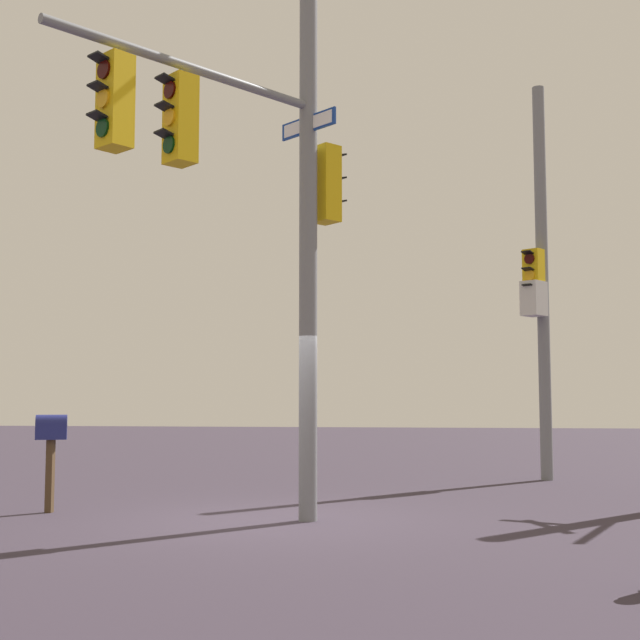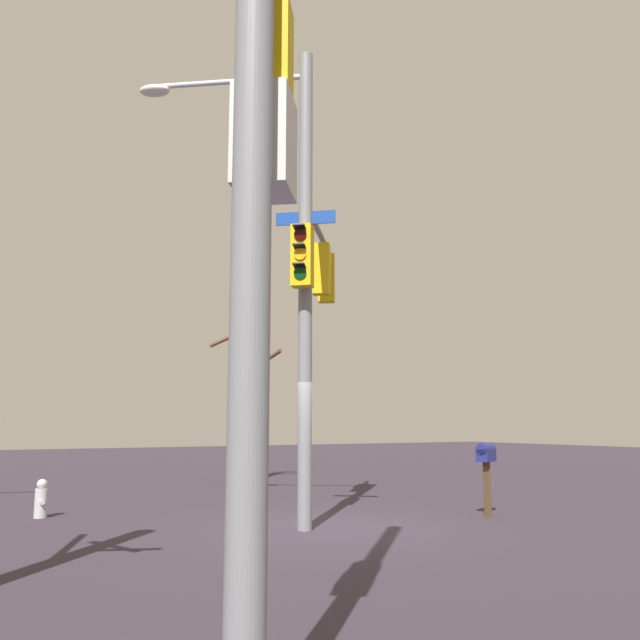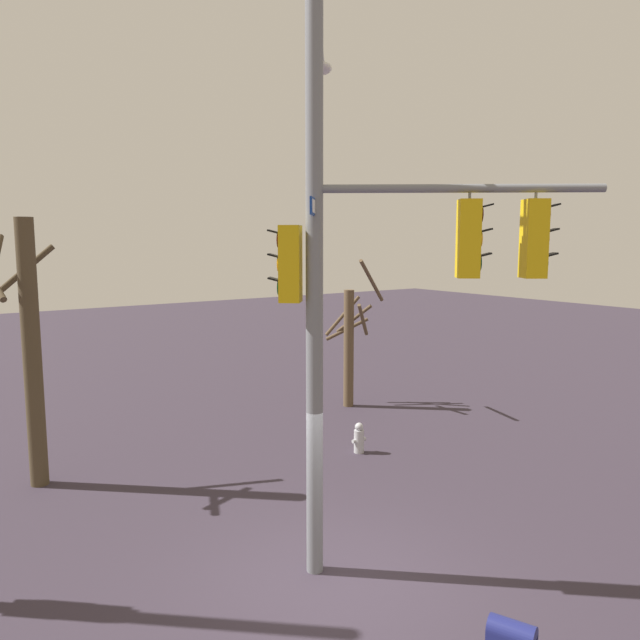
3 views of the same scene
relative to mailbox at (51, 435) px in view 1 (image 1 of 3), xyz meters
The scene contains 4 objects.
ground_plane 3.60m from the mailbox, 83.14° to the left, with size 80.00×80.00×0.00m, color #332B36.
main_signal_pole_assembly 5.29m from the mailbox, 74.30° to the left, with size 3.83×5.21×8.69m.
secondary_pole_assembly 10.26m from the mailbox, 128.49° to the left, with size 0.72×0.63×8.22m.
mailbox is the anchor object (origin of this frame).
Camera 1 is at (11.70, 2.24, 1.63)m, focal length 48.80 mm.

